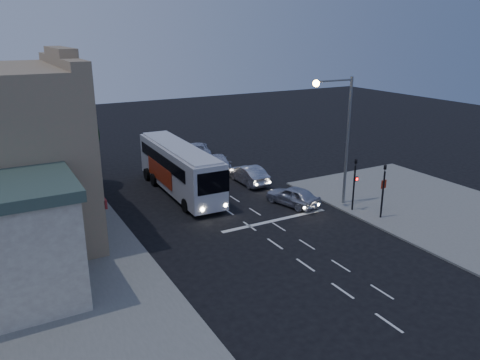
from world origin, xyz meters
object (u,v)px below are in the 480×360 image
traffic_signal_main (355,178)px  car_sedan_b (217,162)px  car_sedan_c (197,150)px  tour_bus (179,167)px  car_suv (293,196)px  street_tree (72,134)px  regulatory_sign (383,190)px  car_sedan_a (248,174)px  streetlight (341,127)px  traffic_signal_side (384,185)px

traffic_signal_main → car_sedan_b: bearing=105.0°
car_sedan_c → car_sedan_b: bearing=104.9°
tour_bus → car_suv: bearing=-46.5°
car_sedan_c → street_tree: 13.77m
car_suv → regulatory_sign: bearing=124.0°
car_suv → car_sedan_a: bearing=-102.5°
tour_bus → traffic_signal_main: 13.19m
streetlight → street_tree: size_ratio=1.45×
car_sedan_c → streetlight: size_ratio=0.58×
traffic_signal_main → streetlight: 3.61m
regulatory_sign → streetlight: streetlight is taller
traffic_signal_side → regulatory_sign: size_ratio=1.86×
tour_bus → car_sedan_c: 10.84m
car_sedan_b → regulatory_sign: size_ratio=2.27×
tour_bus → street_tree: bearing=147.7°
tour_bus → car_suv: tour_bus is taller
car_sedan_a → street_tree: street_tree is taller
traffic_signal_side → streetlight: bearing=105.7°
car_sedan_b → traffic_signal_side: traffic_signal_side is taller
car_sedan_b → traffic_signal_main: traffic_signal_main is taller
car_suv → traffic_signal_side: bearing=111.1°
car_suv → street_tree: 17.49m
car_sedan_a → regulatory_sign: (4.90, -10.01, 0.84)m
street_tree → car_sedan_a: bearing=-22.6°
tour_bus → street_tree: 8.60m
traffic_signal_main → traffic_signal_side: (0.70, -1.98, 0.00)m
car_sedan_b → traffic_signal_side: size_ratio=1.22×
tour_bus → car_sedan_a: size_ratio=2.65×
traffic_signal_main → street_tree: street_tree is taller
tour_bus → streetlight: streetlight is taller
car_sedan_b → traffic_signal_main: bearing=122.1°
car_sedan_a → car_sedan_b: 4.83m
car_sedan_b → street_tree: street_tree is taller
car_suv → traffic_signal_main: (2.94, -3.02, 1.71)m
tour_bus → street_tree: (-6.85, 4.57, 2.49)m
tour_bus → car_sedan_c: (5.55, 9.22, -1.29)m
car_sedan_a → car_sedan_c: car_sedan_a is taller
traffic_signal_side → car_sedan_c: bearing=101.1°
car_sedan_b → streetlight: size_ratio=0.55×
traffic_signal_main → regulatory_sign: (1.70, -1.01, -0.82)m
traffic_signal_side → car_sedan_b: bearing=105.6°
regulatory_sign → street_tree: bearing=138.9°
car_suv → traffic_signal_main: traffic_signal_main is taller
car_sedan_b → street_tree: (-12.11, 0.44, 3.77)m
car_sedan_b → street_tree: bearing=15.1°
traffic_signal_main → streetlight: size_ratio=0.46×
car_sedan_b → car_sedan_c: bearing=-76.0°
car_sedan_b → car_sedan_a: bearing=112.9°
tour_bus → regulatory_sign: 15.10m
tour_bus → regulatory_sign: size_ratio=5.53×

